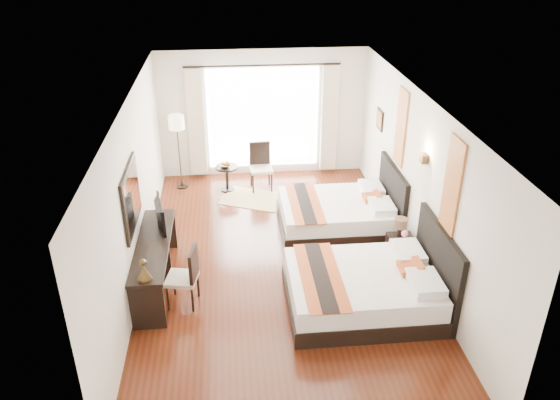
{
  "coord_description": "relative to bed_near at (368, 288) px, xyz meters",
  "views": [
    {
      "loc": [
        -0.75,
        -7.69,
        5.14
      ],
      "look_at": [
        0.03,
        0.24,
        1.06
      ],
      "focal_mm": 35.0,
      "sensor_mm": 36.0,
      "label": 1
    }
  ],
  "objects": [
    {
      "name": "wall_entry",
      "position": [
        -1.19,
        -2.47,
        1.07
      ],
      "size": [
        4.5,
        0.01,
        2.8
      ],
      "primitive_type": "cube",
      "color": "silver",
      "rests_on": "floor"
    },
    {
      "name": "side_table",
      "position": [
        -2.02,
        4.19,
        -0.05
      ],
      "size": [
        0.47,
        0.47,
        0.55
      ],
      "primitive_type": "cylinder",
      "color": "black",
      "rests_on": "floor"
    },
    {
      "name": "fruit_bowl",
      "position": [
        -2.06,
        4.15,
        0.25
      ],
      "size": [
        0.28,
        0.28,
        0.05
      ],
      "primitive_type": "imported",
      "rotation": [
        0.0,
        0.0,
        -0.27
      ],
      "color": "#4B381A",
      "rests_on": "side_table"
    },
    {
      "name": "bed_far",
      "position": [
        0.06,
        2.36,
        -0.02
      ],
      "size": [
        2.12,
        1.65,
        1.19
      ],
      "color": "black",
      "rests_on": "floor"
    },
    {
      "name": "desk_chair",
      "position": [
        -2.71,
        0.34,
        -0.04
      ],
      "size": [
        0.51,
        0.51,
        0.95
      ],
      "rotation": [
        0.0,
        0.0,
        2.96
      ],
      "color": "beige",
      "rests_on": "floor"
    },
    {
      "name": "art_panel_far",
      "position": [
        1.04,
        2.36,
        1.62
      ],
      "size": [
        0.03,
        0.5,
        1.35
      ],
      "primitive_type": "cube",
      "color": "maroon",
      "rests_on": "wall_headboard"
    },
    {
      "name": "wall_desk",
      "position": [
        -3.43,
        1.28,
        1.07
      ],
      "size": [
        0.01,
        7.5,
        2.8
      ],
      "primitive_type": "cube",
      "color": "silver",
      "rests_on": "floor"
    },
    {
      "name": "drape_right",
      "position": [
        0.26,
        4.91,
        0.95
      ],
      "size": [
        0.35,
        0.14,
        2.35
      ],
      "primitive_type": "cube",
      "color": "beige",
      "rests_on": "floor"
    },
    {
      "name": "art_panel_near",
      "position": [
        1.04,
        0.0,
        1.62
      ],
      "size": [
        0.03,
        0.5,
        1.35
      ],
      "primitive_type": "cube",
      "color": "maroon",
      "rests_on": "wall_headboard"
    },
    {
      "name": "drape_left",
      "position": [
        -2.64,
        4.91,
        0.95
      ],
      "size": [
        0.35,
        0.14,
        2.35
      ],
      "primitive_type": "cube",
      "color": "beige",
      "rests_on": "floor"
    },
    {
      "name": "ceiling",
      "position": [
        -1.19,
        1.28,
        2.46
      ],
      "size": [
        4.5,
        7.5,
        0.02
      ],
      "primitive_type": "cube",
      "color": "white",
      "rests_on": "wall_headboard"
    },
    {
      "name": "console_desk",
      "position": [
        -3.18,
        0.87,
        0.05
      ],
      "size": [
        0.5,
        2.2,
        0.76
      ],
      "primitive_type": "cube",
      "color": "black",
      "rests_on": "floor"
    },
    {
      "name": "jute_rug",
      "position": [
        -1.48,
        3.68,
        -0.32
      ],
      "size": [
        1.54,
        1.32,
        0.01
      ],
      "primitive_type": "cube",
      "rotation": [
        0.0,
        0.0,
        -0.41
      ],
      "color": "tan",
      "rests_on": "floor"
    },
    {
      "name": "television",
      "position": [
        -3.16,
        1.38,
        0.65
      ],
      "size": [
        0.26,
        0.79,
        0.45
      ],
      "primitive_type": "imported",
      "rotation": [
        0.0,
        0.0,
        1.78
      ],
      "color": "black",
      "rests_on": "console_desk"
    },
    {
      "name": "window_chair",
      "position": [
        -1.3,
        4.19,
        -0.02
      ],
      "size": [
        0.49,
        0.49,
        1.01
      ],
      "rotation": [
        0.0,
        0.0,
        -1.51
      ],
      "color": "beige",
      "rests_on": "floor"
    },
    {
      "name": "floor_lamp",
      "position": [
        -3.01,
        4.42,
        1.04
      ],
      "size": [
        0.33,
        0.33,
        1.62
      ],
      "color": "black",
      "rests_on": "floor"
    },
    {
      "name": "floor",
      "position": [
        -1.19,
        1.28,
        -0.33
      ],
      "size": [
        4.5,
        7.5,
        0.01
      ],
      "primitive_type": "cube",
      "color": "#3A1A0A",
      "rests_on": "ground"
    },
    {
      "name": "wall_sconce",
      "position": [
        1.0,
        1.03,
        1.59
      ],
      "size": [
        0.1,
        0.14,
        0.14
      ],
      "primitive_type": "cube",
      "color": "#413017",
      "rests_on": "wall_headboard"
    },
    {
      "name": "wall_headboard",
      "position": [
        1.06,
        1.28,
        1.07
      ],
      "size": [
        0.01,
        7.5,
        2.8
      ],
      "primitive_type": "cube",
      "color": "silver",
      "rests_on": "floor"
    },
    {
      "name": "bed_near",
      "position": [
        0.0,
        0.0,
        0.0
      ],
      "size": [
        2.24,
        1.75,
        1.27
      ],
      "color": "black",
      "rests_on": "floor"
    },
    {
      "name": "window_glass",
      "position": [
        -1.19,
        5.01,
        0.97
      ],
      "size": [
        2.4,
        0.02,
        2.2
      ],
      "primitive_type": "cube",
      "color": "white",
      "rests_on": "wall_window"
    },
    {
      "name": "vase",
      "position": [
        0.79,
        0.88,
        0.24
      ],
      "size": [
        0.14,
        0.14,
        0.14
      ],
      "primitive_type": "imported",
      "rotation": [
        0.0,
        0.0,
        0.04
      ],
      "color": "black",
      "rests_on": "nightstand"
    },
    {
      "name": "wall_window",
      "position": [
        -1.19,
        5.02,
        1.07
      ],
      "size": [
        4.5,
        0.01,
        2.8
      ],
      "primitive_type": "cube",
      "color": "silver",
      "rests_on": "floor"
    },
    {
      "name": "nightstand",
      "position": [
        0.82,
        1.03,
        -0.08
      ],
      "size": [
        0.42,
        0.52,
        0.5
      ],
      "primitive_type": "cube",
      "color": "black",
      "rests_on": "floor"
    },
    {
      "name": "table_lamp",
      "position": [
        0.79,
        1.11,
        0.4
      ],
      "size": [
        0.21,
        0.21,
        0.34
      ],
      "color": "black",
      "rests_on": "nightstand"
    },
    {
      "name": "mirror_frame",
      "position": [
        -3.41,
        0.87,
        1.22
      ],
      "size": [
        0.04,
        1.25,
        0.95
      ],
      "primitive_type": "cube",
      "color": "black",
      "rests_on": "wall_desk"
    },
    {
      "name": "mirror_glass",
      "position": [
        -3.38,
        0.87,
        1.22
      ],
      "size": [
        0.01,
        1.12,
        0.82
      ],
      "primitive_type": "cube",
      "color": "white",
      "rests_on": "mirror_frame"
    },
    {
      "name": "bronze_figurine",
      "position": [
        -3.18,
        -0.11,
        0.58
      ],
      "size": [
        0.26,
        0.26,
        0.3
      ],
      "primitive_type": null,
      "rotation": [
        0.0,
        0.0,
        0.38
      ],
      "color": "#413017",
      "rests_on": "console_desk"
    },
    {
      "name": "sheer_curtain",
      "position": [
        -1.19,
        4.95,
        0.97
      ],
      "size": [
        2.3,
        0.02,
        2.1
      ],
      "primitive_type": "cube",
      "color": "white",
      "rests_on": "wall_window"
    }
  ]
}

